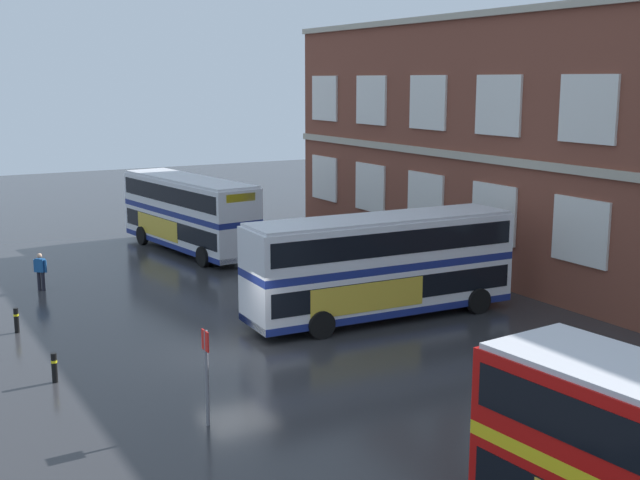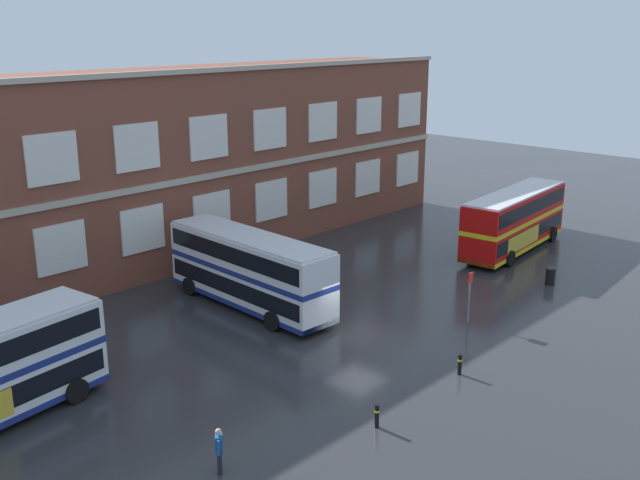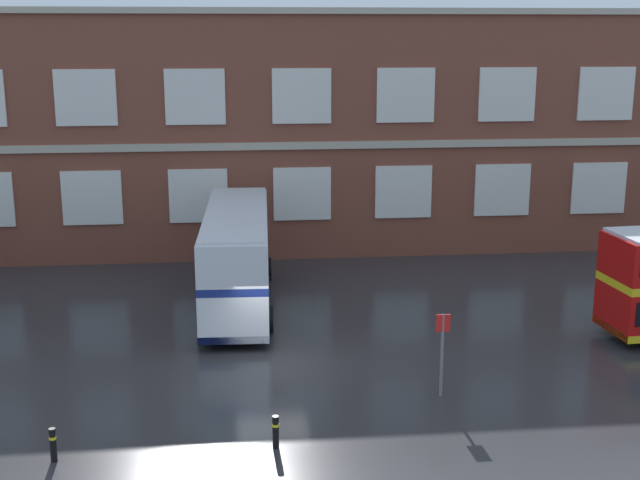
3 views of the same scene
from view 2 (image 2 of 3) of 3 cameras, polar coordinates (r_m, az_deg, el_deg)
The scene contains 9 objects.
ground_plane at distance 38.21m, azimuth 0.57°, elevation -6.50°, with size 120.00×120.00×0.00m, color #2B2B2D.
brick_terminal_building at distance 49.55m, azimuth -11.40°, elevation 5.78°, with size 46.04×8.19×12.33m.
double_decker_middle at distance 39.88m, azimuth -5.44°, elevation -2.28°, with size 3.19×11.09×4.07m.
double_decker_far at distance 51.37m, azimuth 14.78°, elevation 1.50°, with size 11.18×3.57×4.07m.
waiting_passenger at distance 26.36m, azimuth -7.80°, elevation -15.67°, with size 0.50×0.54×1.70m.
bus_stand_flag at distance 38.62m, azimuth 11.48°, elevation -3.98°, with size 0.44×0.10×2.70m.
station_litter_bin at distance 45.73m, azimuth 17.35°, elevation -2.67°, with size 0.60×0.60×1.03m.
safety_bollard_west at distance 29.00m, azimuth 4.41°, elevation -13.36°, with size 0.19×0.19×0.95m.
safety_bollard_east at distance 33.40m, azimuth 10.74°, elevation -9.40°, with size 0.19×0.19×0.95m.
Camera 2 is at (-25.95, -21.80, 14.85)m, focal length 41.45 mm.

